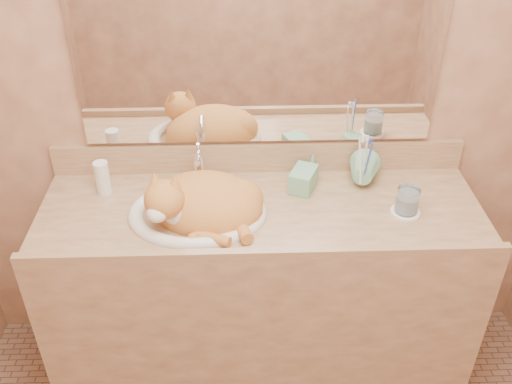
{
  "coord_description": "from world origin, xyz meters",
  "views": [
    {
      "loc": [
        -0.07,
        -0.93,
        2.06
      ],
      "look_at": [
        -0.02,
        0.7,
        0.94
      ],
      "focal_mm": 40.0,
      "sensor_mm": 36.0,
      "label": 1
    }
  ],
  "objects_px": {
    "sink_basin": "(197,197)",
    "soap_dispenser": "(299,176)",
    "cat": "(201,202)",
    "water_glass": "(407,200)",
    "toothbrush_cup": "(362,178)",
    "vanity_counter": "(260,295)"
  },
  "relations": [
    {
      "from": "vanity_counter",
      "to": "soap_dispenser",
      "type": "bearing_deg",
      "value": 27.83
    },
    {
      "from": "soap_dispenser",
      "to": "sink_basin",
      "type": "bearing_deg",
      "value": -141.94
    },
    {
      "from": "toothbrush_cup",
      "to": "water_glass",
      "type": "bearing_deg",
      "value": -47.35
    },
    {
      "from": "sink_basin",
      "to": "water_glass",
      "type": "xyz_separation_m",
      "value": [
        0.74,
        -0.02,
        -0.02
      ]
    },
    {
      "from": "cat",
      "to": "water_glass",
      "type": "distance_m",
      "value": 0.72
    },
    {
      "from": "sink_basin",
      "to": "soap_dispenser",
      "type": "distance_m",
      "value": 0.38
    },
    {
      "from": "water_glass",
      "to": "toothbrush_cup",
      "type": "bearing_deg",
      "value": 132.65
    },
    {
      "from": "soap_dispenser",
      "to": "water_glass",
      "type": "relative_size",
      "value": 1.95
    },
    {
      "from": "vanity_counter",
      "to": "water_glass",
      "type": "height_order",
      "value": "water_glass"
    },
    {
      "from": "toothbrush_cup",
      "to": "soap_dispenser",
      "type": "bearing_deg",
      "value": -172.6
    },
    {
      "from": "vanity_counter",
      "to": "water_glass",
      "type": "bearing_deg",
      "value": -4.46
    },
    {
      "from": "soap_dispenser",
      "to": "toothbrush_cup",
      "type": "relative_size",
      "value": 1.5
    },
    {
      "from": "cat",
      "to": "soap_dispenser",
      "type": "bearing_deg",
      "value": 30.63
    },
    {
      "from": "sink_basin",
      "to": "water_glass",
      "type": "relative_size",
      "value": 5.07
    },
    {
      "from": "cat",
      "to": "vanity_counter",
      "type": "bearing_deg",
      "value": 22.72
    },
    {
      "from": "sink_basin",
      "to": "soap_dispenser",
      "type": "height_order",
      "value": "soap_dispenser"
    },
    {
      "from": "vanity_counter",
      "to": "cat",
      "type": "distance_m",
      "value": 0.53
    },
    {
      "from": "sink_basin",
      "to": "toothbrush_cup",
      "type": "relative_size",
      "value": 3.91
    },
    {
      "from": "soap_dispenser",
      "to": "water_glass",
      "type": "xyz_separation_m",
      "value": [
        0.37,
        -0.11,
        -0.04
      ]
    },
    {
      "from": "cat",
      "to": "water_glass",
      "type": "relative_size",
      "value": 4.23
    },
    {
      "from": "sink_basin",
      "to": "soap_dispenser",
      "type": "relative_size",
      "value": 2.6
    },
    {
      "from": "cat",
      "to": "soap_dispenser",
      "type": "height_order",
      "value": "soap_dispenser"
    }
  ]
}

